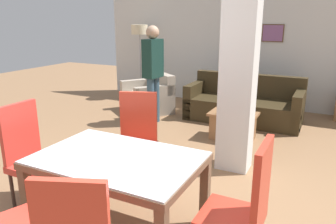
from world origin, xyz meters
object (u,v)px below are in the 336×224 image
at_px(dining_chair_head_right, 244,206).
at_px(standing_person, 153,68).
at_px(dining_table, 118,173).
at_px(dining_chair_head_left, 30,152).
at_px(armchair, 149,98).
at_px(floor_lamp, 140,36).
at_px(bottle, 226,107).
at_px(coffee_table, 233,126).
at_px(dining_chair_far_left, 137,137).
at_px(sofa, 244,106).

height_order(dining_chair_head_right, standing_person, standing_person).
xyz_separation_m(dining_table, dining_chair_head_left, (-1.09, 0.00, -0.01)).
distance_m(armchair, standing_person, 1.10).
relative_size(floor_lamp, standing_person, 0.99).
height_order(armchair, bottle, armchair).
relative_size(coffee_table, bottle, 2.59).
relative_size(dining_table, dining_chair_far_left, 1.32).
height_order(armchair, floor_lamp, floor_lamp).
distance_m(sofa, bottle, 1.22).
bearing_deg(standing_person, dining_table, 30.29).
relative_size(dining_chair_far_left, dining_chair_head_right, 1.00).
bearing_deg(dining_table, coffee_table, 84.89).
bearing_deg(armchair, standing_person, 162.77).
distance_m(dining_chair_head_right, floor_lamp, 5.99).
bearing_deg(dining_chair_far_left, dining_chair_head_right, 127.11).
relative_size(sofa, floor_lamp, 1.21).
relative_size(dining_table, dining_chair_head_left, 1.32).
bearing_deg(armchair, bottle, -168.91).
relative_size(dining_chair_head_right, dining_chair_head_left, 1.00).
xyz_separation_m(bottle, floor_lamp, (-2.74, 1.90, 0.94)).
bearing_deg(coffee_table, floor_lamp, 147.55).
height_order(dining_chair_far_left, bottle, dining_chair_far_left).
bearing_deg(standing_person, coffee_table, 90.00).
height_order(dining_chair_far_left, coffee_table, dining_chair_far_left).
bearing_deg(dining_chair_head_right, bottle, 19.52).
relative_size(sofa, bottle, 7.33).
relative_size(sofa, coffee_table, 2.83).
relative_size(dining_chair_head_left, standing_person, 0.61).
height_order(dining_chair_head_right, bottle, dining_chair_head_right).
relative_size(armchair, coffee_table, 1.69).
bearing_deg(armchair, floor_lamp, -14.43).
bearing_deg(bottle, dining_table, -93.25).
xyz_separation_m(sofa, armchair, (-1.95, -0.26, -0.01)).
height_order(dining_chair_far_left, floor_lamp, floor_lamp).
distance_m(dining_table, armchair, 4.08).
distance_m(dining_chair_head_right, dining_chair_head_left, 2.21).
bearing_deg(sofa, floor_lamp, -14.64).
xyz_separation_m(coffee_table, standing_person, (-1.57, 0.18, 0.81)).
height_order(dining_table, dining_chair_head_right, dining_chair_head_right).
relative_size(coffee_table, floor_lamp, 0.43).
height_order(dining_chair_far_left, sofa, dining_chair_far_left).
xyz_separation_m(dining_chair_head_right, floor_lamp, (-3.70, 4.62, 0.92)).
relative_size(dining_chair_head_right, bottle, 3.74).
relative_size(dining_chair_head_right, sofa, 0.51).
bearing_deg(dining_chair_head_left, sofa, 162.43).
bearing_deg(dining_table, dining_chair_head_left, 180.00).
relative_size(armchair, standing_person, 0.71).
bearing_deg(standing_person, armchair, -137.21).
distance_m(dining_chair_far_left, coffee_table, 2.05).
distance_m(dining_chair_far_left, dining_chair_head_left, 1.16).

